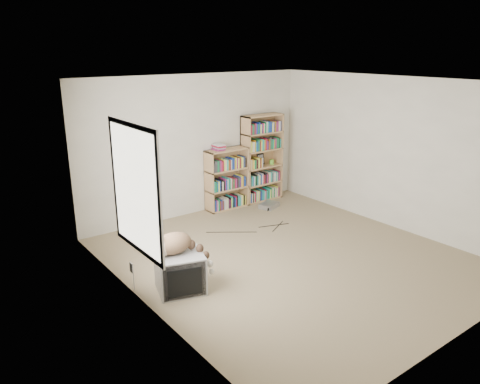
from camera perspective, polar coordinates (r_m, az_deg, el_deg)
floor at (r=6.91m, az=6.10°, el=-7.94°), size 4.50×5.00×0.01m
wall_back at (r=8.42m, az=-5.36°, el=5.67°), size 4.50×0.02×2.50m
wall_front at (r=5.07m, az=26.26°, el=-4.01°), size 4.50×0.02×2.50m
wall_left at (r=5.25m, az=-11.73°, el=-1.80°), size 0.02×5.00×2.50m
wall_right at (r=8.16m, az=18.06°, el=4.52°), size 0.02×5.00×2.50m
ceiling at (r=6.27m, az=6.84°, el=13.20°), size 4.50×5.00×0.02m
window at (r=5.38m, az=-12.64°, el=0.30°), size 0.02×1.22×1.52m
crt_tv at (r=5.96m, az=-7.32°, el=-9.68°), size 0.70×0.66×0.49m
cat at (r=5.83m, az=-7.50°, el=-6.56°), size 0.71×0.52×0.58m
bookcase_tall at (r=9.20m, az=2.62°, el=3.92°), size 0.85×0.30×1.70m
bookcase_short at (r=8.77m, az=-1.68°, el=1.32°), size 0.83×0.30×1.14m
book_stack at (r=8.53m, az=-2.61°, el=5.51°), size 0.20×0.26×0.11m
green_mug at (r=9.35m, az=3.83°, el=3.70°), size 0.09×0.09×0.10m
framed_print at (r=9.29m, az=2.51°, el=4.03°), size 0.17×0.05×0.22m
dvd_player at (r=8.93m, az=3.58°, el=-1.63°), size 0.45×0.38×0.09m
wall_outlet at (r=6.01m, az=-13.10°, el=-8.97°), size 0.01×0.08×0.13m
floor_cables at (r=7.94m, az=0.94°, el=-4.38°), size 1.20×0.70×0.01m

